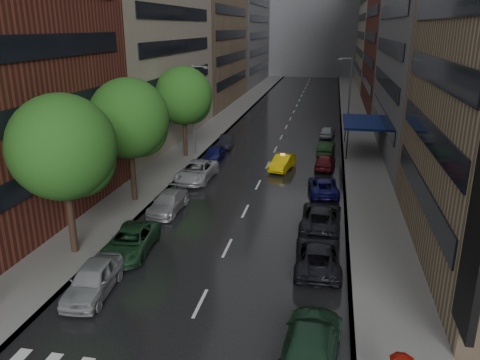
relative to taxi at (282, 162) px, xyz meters
name	(u,v)px	position (x,y,z in m)	size (l,w,h in m)	color
ground	(173,359)	(-1.52, -26.79, -0.69)	(220.00, 220.00, 0.00)	gray
road	(289,121)	(-1.52, 23.21, -0.69)	(14.00, 140.00, 0.01)	black
sidewalk_left	(226,119)	(-10.52, 23.21, -0.62)	(4.00, 140.00, 0.15)	gray
sidewalk_right	(355,123)	(7.48, 23.21, -0.62)	(4.00, 140.00, 0.15)	gray
buildings_left	(200,3)	(-16.52, 32.00, 15.30)	(8.00, 108.00, 38.00)	maroon
buildings_right	(406,8)	(13.48, 29.91, 14.34)	(8.05, 109.10, 36.00)	#937A5B
building_far	(315,13)	(-1.52, 91.21, 15.31)	(40.00, 14.00, 32.00)	slate
tree_near	(62,147)	(-10.12, -19.14, 5.70)	(5.86, 5.86, 9.34)	#382619
tree_mid	(129,119)	(-10.12, -10.40, 5.65)	(5.82, 5.82, 9.27)	#382619
tree_far	(183,96)	(-10.12, 2.49, 5.50)	(5.68, 5.68, 9.05)	#382619
taxi	(282,162)	(0.00, 0.00, 0.00)	(1.47, 4.21, 1.39)	yellow
parked_cars_left	(178,192)	(-6.92, -9.73, 0.05)	(2.84, 34.57, 1.59)	gray
parked_cars_right	(322,203)	(3.88, -10.07, 0.04)	(2.69, 45.06, 1.59)	#1A3B26
street_lamp_left	(195,108)	(-9.24, 3.21, 4.20)	(1.74, 0.22, 9.00)	gray
street_lamp_right	(349,92)	(6.20, 18.21, 4.20)	(1.74, 0.22, 9.00)	gray
awning	(363,122)	(7.46, 8.21, 2.44)	(4.00, 8.00, 3.12)	navy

